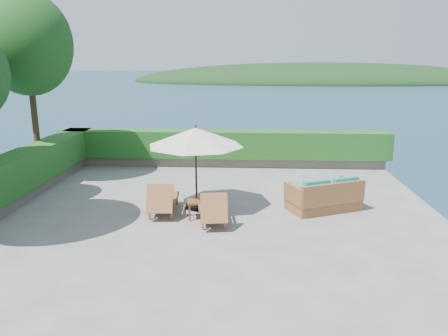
# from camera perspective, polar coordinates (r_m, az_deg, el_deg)

# --- Properties ---
(ground) EXTENTS (12.00, 12.00, 0.00)m
(ground) POSITION_cam_1_polar(r_m,az_deg,el_deg) (11.33, -1.75, -6.35)
(ground) COLOR gray
(ground) RESTS_ON ground
(foundation) EXTENTS (12.00, 12.00, 3.00)m
(foundation) POSITION_cam_1_polar(r_m,az_deg,el_deg) (11.96, -1.69, -13.35)
(foundation) COLOR #584F46
(foundation) RESTS_ON ocean
(ocean) EXTENTS (600.00, 600.00, 0.00)m
(ocean) POSITION_cam_1_polar(r_m,az_deg,el_deg) (12.69, -1.64, -19.18)
(ocean) COLOR #142D41
(ocean) RESTS_ON ground
(offshore_island) EXTENTS (126.00, 57.60, 12.60)m
(offshore_island) POSITION_cam_1_polar(r_m,az_deg,el_deg) (152.66, 12.45, 10.97)
(offshore_island) COLOR black
(offshore_island) RESTS_ON ocean
(planter_wall_far) EXTENTS (12.00, 0.60, 0.36)m
(planter_wall_far) POSITION_cam_1_polar(r_m,az_deg,el_deg) (16.64, -0.12, 0.90)
(planter_wall_far) COLOR #6E6558
(planter_wall_far) RESTS_ON ground
(hedge_far) EXTENTS (12.40, 0.90, 1.00)m
(hedge_far) POSITION_cam_1_polar(r_m,az_deg,el_deg) (16.51, -0.13, 3.17)
(hedge_far) COLOR #123F14
(hedge_far) RESTS_ON planter_wall_far
(tree_far) EXTENTS (2.80, 2.80, 6.03)m
(tree_far) POSITION_cam_1_polar(r_m,az_deg,el_deg) (15.44, -24.33, 14.50)
(tree_far) COLOR #3A2A16
(tree_far) RESTS_ON ground
(patio_umbrella) EXTENTS (2.90, 2.90, 2.30)m
(patio_umbrella) POSITION_cam_1_polar(r_m,az_deg,el_deg) (11.53, -3.73, 3.98)
(patio_umbrella) COLOR black
(patio_umbrella) RESTS_ON ground
(lounge_left) EXTENTS (0.77, 1.63, 0.92)m
(lounge_left) POSITION_cam_1_polar(r_m,az_deg,el_deg) (11.53, -7.99, -4.11)
(lounge_left) COLOR brown
(lounge_left) RESTS_ON ground
(lounge_right) EXTENTS (0.83, 1.62, 0.90)m
(lounge_right) POSITION_cam_1_polar(r_m,az_deg,el_deg) (10.76, -1.42, -5.34)
(lounge_right) COLOR brown
(lounge_right) RESTS_ON ground
(side_table) EXTENTS (0.51, 0.51, 0.47)m
(side_table) POSITION_cam_1_polar(r_m,az_deg,el_deg) (11.11, -3.67, -4.69)
(side_table) COLOR brown
(side_table) RESTS_ON ground
(wicker_loveseat) EXTENTS (2.13, 1.66, 0.94)m
(wicker_loveseat) POSITION_cam_1_polar(r_m,az_deg,el_deg) (11.98, 13.02, -3.75)
(wicker_loveseat) COLOR brown
(wicker_loveseat) RESTS_ON ground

